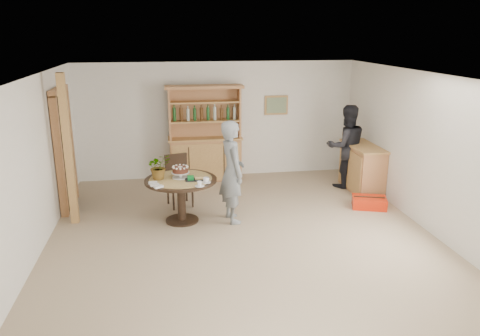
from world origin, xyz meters
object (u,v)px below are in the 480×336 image
at_px(teen_boy, 232,172).
at_px(hutch, 205,149).
at_px(dining_table, 181,187).
at_px(red_suitcase, 369,202).
at_px(adult_person, 346,146).
at_px(dining_chair, 178,177).
at_px(sideboard, 362,168).

bearing_deg(teen_boy, hutch, -3.67).
distance_m(dining_table, teen_boy, 0.89).
distance_m(hutch, red_suitcase, 3.60).
distance_m(adult_person, red_suitcase, 1.46).
bearing_deg(teen_boy, adult_person, -70.13).
height_order(hutch, dining_chair, hutch).
relative_size(dining_chair, teen_boy, 0.55).
bearing_deg(dining_chair, red_suitcase, -27.35).
distance_m(teen_boy, adult_person, 2.94).
bearing_deg(sideboard, adult_person, 128.52).
bearing_deg(adult_person, teen_boy, 27.70).
bearing_deg(adult_person, sideboard, 126.95).
bearing_deg(hutch, dining_table, -105.04).
height_order(dining_table, teen_boy, teen_boy).
distance_m(sideboard, adult_person, 0.54).
relative_size(hutch, dining_table, 1.70).
relative_size(teen_boy, adult_person, 1.02).
bearing_deg(sideboard, hutch, 157.79).
relative_size(dining_table, adult_person, 0.70).
relative_size(dining_table, teen_boy, 0.69).
bearing_deg(dining_table, hutch, 74.96).
xyz_separation_m(dining_chair, teen_boy, (0.87, -0.93, 0.33)).
distance_m(hutch, dining_chair, 1.59).
relative_size(sideboard, teen_boy, 0.73).
xyz_separation_m(sideboard, adult_person, (-0.24, 0.30, 0.38)).
height_order(hutch, dining_table, hutch).
relative_size(dining_table, dining_chair, 1.27).
bearing_deg(adult_person, hutch, -20.13).
height_order(teen_boy, adult_person, teen_boy).
relative_size(hutch, sideboard, 1.62).
bearing_deg(sideboard, dining_table, -164.18).
height_order(hutch, adult_person, hutch).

